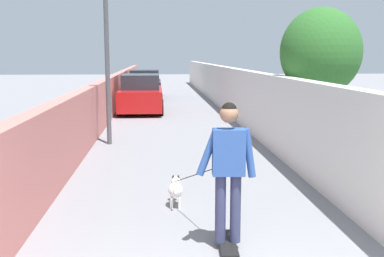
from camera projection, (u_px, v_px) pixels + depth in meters
ground_plane at (172, 118)px, 17.38m from camera, size 80.00×80.00×0.00m
wall_left at (102, 104)px, 15.12m from camera, size 48.00×0.30×1.49m
fence_right at (244, 98)px, 15.44m from camera, size 48.00×0.30×1.83m
tree_right_near at (321, 52)px, 10.85m from camera, size 1.89×1.89×3.42m
lamp_post at (106, 29)px, 11.74m from camera, size 0.36×0.36×4.35m
skateboard at (227, 243)px, 5.61m from camera, size 0.81×0.24×0.08m
person_skateboarder at (229, 162)px, 5.45m from camera, size 0.24×0.71×1.69m
dog at (176, 189)px, 7.15m from camera, size 1.94×0.69×1.06m
car_near at (141, 95)px, 19.04m from camera, size 4.11×1.80×1.54m
car_far at (145, 85)px, 24.99m from camera, size 4.39×1.80×1.54m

